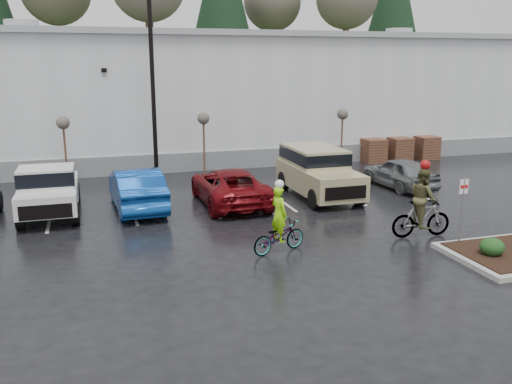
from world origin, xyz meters
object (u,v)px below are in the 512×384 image
object	(u,v)px
sapling_east	(342,117)
car_blue	(137,189)
pallet_stack_a	(373,150)
pallet_stack_c	(426,148)
sapling_mid	(204,122)
cyclist_hivis	(279,230)
car_grey	(400,173)
car_red	(229,186)
sapling_west	(63,127)
cyclist_olive	(422,210)
lamppost	(152,60)
pallet_stack_b	(399,149)
pickup_white	(49,188)
suv_tan	(319,173)
fire_lane_sign	(462,204)

from	to	relation	value
sapling_east	car_blue	size ratio (longest dim) A/B	0.65
car_blue	pallet_stack_a	bearing A→B (deg)	-158.56
car_blue	pallet_stack_c	bearing A→B (deg)	-163.06
sapling_mid	car_blue	size ratio (longest dim) A/B	0.65
cyclist_hivis	car_grey	bearing A→B (deg)	-69.80
pallet_stack_a	car_blue	size ratio (longest dim) A/B	0.27
sapling_mid	car_grey	xyz separation A→B (m)	(7.94, -5.10, -2.02)
car_red	cyclist_hivis	world-z (taller)	cyclist_hivis
sapling_west	sapling_mid	distance (m)	6.50
sapling_mid	cyclist_olive	distance (m)	12.59
cyclist_hivis	sapling_east	bearing A→B (deg)	-51.76
pallet_stack_a	cyclist_olive	world-z (taller)	cyclist_olive
lamppost	car_red	world-z (taller)	lamppost
sapling_mid	pallet_stack_b	world-z (taller)	sapling_mid
pickup_white	cyclist_olive	xyz separation A→B (m)	(11.77, -6.60, -0.06)
lamppost	sapling_mid	size ratio (longest dim) A/B	2.88
lamppost	sapling_east	xyz separation A→B (m)	(10.00, 1.00, -2.96)
pallet_stack_c	pickup_white	world-z (taller)	pickup_white
suv_tan	car_grey	bearing A→B (deg)	5.73
sapling_mid	pickup_white	world-z (taller)	sapling_mid
cyclist_hivis	pallet_stack_a	bearing A→B (deg)	-57.20
sapling_west	pallet_stack_c	xyz separation A→B (m)	(20.00, 1.00, -2.05)
lamppost	car_grey	distance (m)	12.27
pallet_stack_c	cyclist_hivis	bearing A→B (deg)	-137.54
fire_lane_sign	lamppost	bearing A→B (deg)	123.46
lamppost	pallet_stack_c	world-z (taller)	lamppost
sapling_east	lamppost	bearing A→B (deg)	-174.29
pallet_stack_a	car_blue	distance (m)	15.13
sapling_west	car_grey	distance (m)	15.45
pallet_stack_b	pallet_stack_c	xyz separation A→B (m)	(1.80, 0.00, 0.00)
sapling_west	sapling_mid	size ratio (longest dim) A/B	1.00
pallet_stack_b	cyclist_olive	world-z (taller)	cyclist_olive
car_grey	fire_lane_sign	bearing A→B (deg)	66.95
pallet_stack_a	pickup_white	xyz separation A→B (m)	(-16.98, -5.90, 0.30)
sapling_mid	fire_lane_sign	bearing A→B (deg)	-67.51
pallet_stack_a	suv_tan	distance (m)	9.02
sapling_west	suv_tan	size ratio (longest dim) A/B	0.63
pallet_stack_b	pallet_stack_c	size ratio (longest dim) A/B	1.00
car_grey	sapling_west	bearing A→B (deg)	-23.57
fire_lane_sign	car_grey	world-z (taller)	fire_lane_sign
sapling_east	pallet_stack_b	size ratio (longest dim) A/B	2.37
cyclist_hivis	suv_tan	bearing A→B (deg)	-51.44
pickup_white	car_blue	xyz separation A→B (m)	(3.19, -0.33, -0.17)
pickup_white	suv_tan	size ratio (longest dim) A/B	1.02
pallet_stack_a	fire_lane_sign	size ratio (longest dim) A/B	0.61
pickup_white	car_blue	bearing A→B (deg)	-5.91
pallet_stack_a	pallet_stack_b	world-z (taller)	same
pallet_stack_c	car_grey	size ratio (longest dim) A/B	0.33
sapling_mid	fire_lane_sign	xyz separation A→B (m)	(5.30, -12.80, -1.32)
sapling_west	sapling_east	size ratio (longest dim) A/B	1.00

